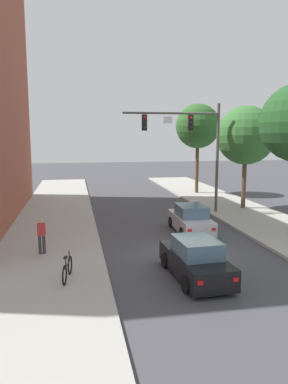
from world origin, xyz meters
name	(u,v)px	position (x,y,z in m)	size (l,w,h in m)	color
ground_plane	(191,256)	(0.00, 0.00, 0.00)	(120.00, 120.00, 0.00)	#424247
sidewalk_left	(46,263)	(-6.50, 0.00, 0.07)	(5.00, 60.00, 0.15)	#A8A59E
traffic_signal_mast	(192,137)	(2.70, 8.70, 5.35)	(6.72, 0.38, 7.50)	#514C47
car_lead_silver	(191,220)	(1.24, 4.07, 0.72)	(1.92, 4.28, 1.60)	#B7B7BC
car_following_black	(195,260)	(-0.67, -2.53, 0.72)	(1.99, 4.31, 1.60)	black
pedestrian_sidewalk_left_walker	(42,234)	(-6.74, 1.18, 1.06)	(0.36, 0.22, 1.64)	#333338
bicycle_leaning	(67,269)	(-5.55, -2.14, 0.54)	(0.36, 1.75, 0.98)	black
street_tree_second	(246,136)	(7.11, 9.61, 5.48)	(4.25, 4.25, 7.47)	brown
street_tree_third	(198,126)	(6.07, 17.30, 6.30)	(4.06, 4.06, 8.20)	brown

